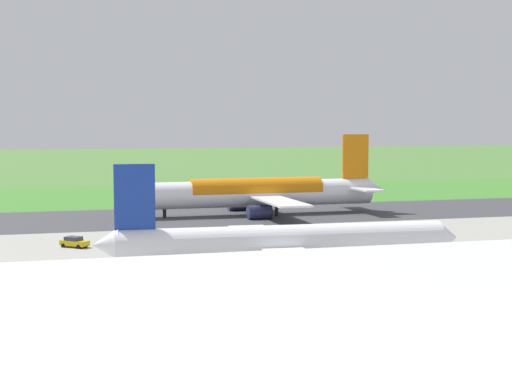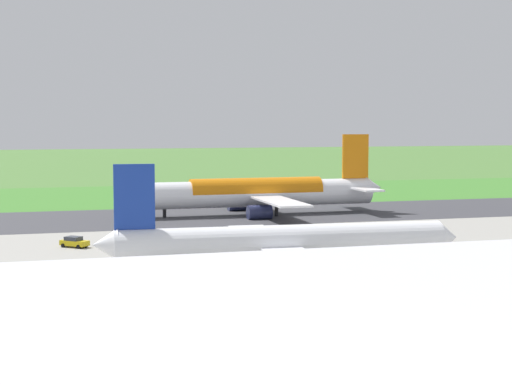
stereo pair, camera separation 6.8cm
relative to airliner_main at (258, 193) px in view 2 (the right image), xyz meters
name	(u,v)px [view 2 (the right image)]	position (x,y,z in m)	size (l,w,h in m)	color
ground_plane	(252,215)	(1.26, 0.00, -4.35)	(800.00, 800.00, 0.00)	#477233
runway_asphalt	(252,215)	(1.26, 0.00, -4.32)	(600.00, 32.92, 0.06)	#38383D
apron_concrete	(386,273)	(1.26, 62.26, -4.33)	(440.00, 110.00, 0.05)	gray
grass_verge_foreground	(212,197)	(1.26, -37.19, -4.33)	(600.00, 80.00, 0.04)	#3C782B
airliner_main	(258,193)	(0.00, 0.00, 0.00)	(53.99, 44.06, 15.88)	white
airliner_parked_mid	(281,242)	(13.34, 58.29, -0.69)	(45.90, 37.53, 13.40)	white
service_car_followme	(74,242)	(36.88, 32.41, -3.51)	(4.33, 4.14, 1.62)	gold
no_stopping_sign	(246,191)	(-6.48, -33.97, -2.69)	(0.60, 0.10, 2.82)	slate
traffic_cone_orange	(225,195)	(-2.53, -38.87, -4.08)	(0.40, 0.40, 0.55)	orange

